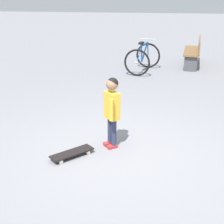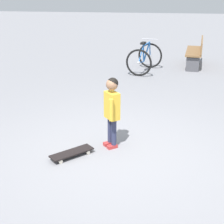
{
  "view_description": "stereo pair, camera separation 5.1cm",
  "coord_description": "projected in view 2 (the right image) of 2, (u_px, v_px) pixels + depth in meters",
  "views": [
    {
      "loc": [
        0.4,
        -4.28,
        2.29
      ],
      "look_at": [
        -0.19,
        0.22,
        0.55
      ],
      "focal_mm": 53.9,
      "sensor_mm": 36.0,
      "label": 1
    },
    {
      "loc": [
        0.45,
        -4.28,
        2.29
      ],
      "look_at": [
        -0.19,
        0.22,
        0.55
      ],
      "focal_mm": 53.9,
      "sensor_mm": 36.0,
      "label": 2
    }
  ],
  "objects": [
    {
      "name": "bicycle_near",
      "position": [
        145.0,
        58.0,
        9.2
      ],
      "size": [
        0.96,
        1.22,
        0.85
      ],
      "color": "black",
      "rests_on": "ground"
    },
    {
      "name": "street_bench",
      "position": [
        196.0,
        52.0,
        9.82
      ],
      "size": [
        0.62,
        1.64,
        0.8
      ],
      "color": "brown",
      "rests_on": "ground"
    },
    {
      "name": "skateboard",
      "position": [
        72.0,
        153.0,
        4.73
      ],
      "size": [
        0.58,
        0.58,
        0.07
      ],
      "color": "black",
      "rests_on": "ground"
    },
    {
      "name": "ground_plane",
      "position": [
        123.0,
        154.0,
        4.83
      ],
      "size": [
        50.0,
        50.0,
        0.0
      ],
      "primitive_type": "plane",
      "color": "gray"
    },
    {
      "name": "child_person",
      "position": [
        112.0,
        105.0,
        4.82
      ],
      "size": [
        0.27,
        0.4,
        1.06
      ],
      "color": "#2D3351",
      "rests_on": "ground"
    }
  ]
}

